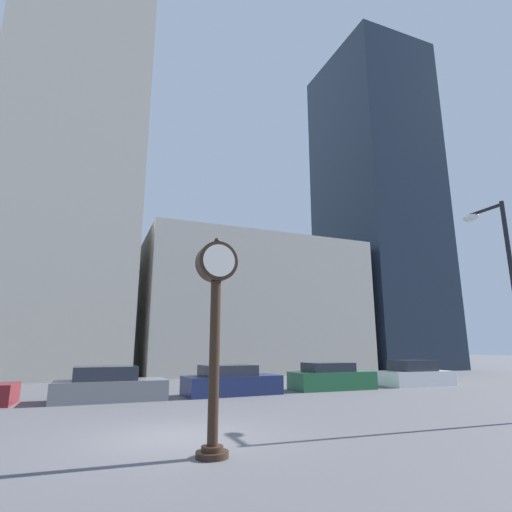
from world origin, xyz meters
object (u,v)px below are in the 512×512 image
(street_clock, at_px, (215,314))
(car_white, at_px, (415,375))
(car_grey, at_px, (109,386))
(car_green, at_px, (331,378))
(street_lamp_right, at_px, (501,273))
(car_navy, at_px, (231,382))

(street_clock, distance_m, car_white, 18.37)
(car_grey, height_order, car_green, car_grey)
(car_green, distance_m, street_lamp_right, 10.43)
(car_grey, height_order, car_white, car_white)
(car_grey, bearing_deg, car_green, 1.84)
(car_grey, relative_size, car_navy, 0.99)
(car_grey, relative_size, street_lamp_right, 0.65)
(car_white, bearing_deg, car_green, -178.04)
(street_clock, relative_size, car_white, 1.10)
(car_navy, relative_size, car_green, 1.04)
(car_navy, xyz_separation_m, car_green, (5.58, 0.28, 0.01))
(street_clock, xyz_separation_m, car_grey, (-1.56, 9.88, -2.26))
(street_clock, xyz_separation_m, car_navy, (3.75, 9.95, -2.27))
(car_white, distance_m, street_lamp_right, 11.73)
(street_clock, distance_m, car_green, 14.02)
(car_white, bearing_deg, car_navy, -177.20)
(car_green, bearing_deg, car_grey, -177.75)
(street_clock, distance_m, street_lamp_right, 10.00)
(street_clock, relative_size, car_grey, 1.01)
(car_grey, bearing_deg, street_lamp_right, -39.20)
(street_clock, height_order, car_white, street_clock)
(car_grey, relative_size, car_white, 1.08)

